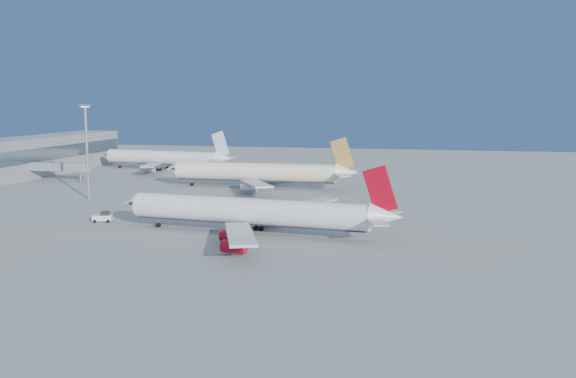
# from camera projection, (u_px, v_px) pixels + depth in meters

# --- Properties ---
(ground) EXTENTS (500.00, 500.00, 0.00)m
(ground) POSITION_uv_depth(u_px,v_px,m) (255.00, 231.00, 145.77)
(ground) COLOR slate
(ground) RESTS_ON ground
(terminal) EXTENTS (18.40, 110.00, 15.00)m
(terminal) POSITION_uv_depth(u_px,v_px,m) (31.00, 156.00, 251.59)
(terminal) COLOR gray
(terminal) RESTS_ON ground
(jet_bridge) EXTENTS (23.60, 3.60, 6.90)m
(jet_bridge) POSITION_uv_depth(u_px,v_px,m) (62.00, 167.00, 234.66)
(jet_bridge) COLOR gray
(jet_bridge) RESTS_ON ground
(taxiway_lines) EXTENTS (118.86, 140.00, 0.02)m
(taxiway_lines) POSITION_uv_depth(u_px,v_px,m) (204.00, 223.00, 155.06)
(taxiway_lines) COLOR #E5A80C
(taxiway_lines) RESTS_ON ground
(airliner_virgin) EXTENTS (66.87, 59.72, 16.49)m
(airliner_virgin) POSITION_uv_depth(u_px,v_px,m) (254.00, 212.00, 142.17)
(airliner_virgin) COLOR white
(airliner_virgin) RESTS_ON ground
(airliner_etihad) EXTENTS (67.48, 62.52, 17.65)m
(airliner_etihad) POSITION_uv_depth(u_px,v_px,m) (259.00, 172.00, 215.96)
(airliner_etihad) COLOR beige
(airliner_etihad) RESTS_ON ground
(airliner_third) EXTENTS (63.50, 58.06, 17.05)m
(airliner_third) POSITION_uv_depth(u_px,v_px,m) (165.00, 158.00, 271.25)
(airliner_third) COLOR white
(airliner_third) RESTS_ON ground
(pushback_tug) EXTENTS (5.04, 3.82, 2.58)m
(pushback_tug) POSITION_uv_depth(u_px,v_px,m) (103.00, 217.00, 156.86)
(pushback_tug) COLOR white
(pushback_tug) RESTS_ON ground
(light_mast) EXTENTS (2.45, 2.45, 28.30)m
(light_mast) POSITION_uv_depth(u_px,v_px,m) (87.00, 144.00, 190.62)
(light_mast) COLOR gray
(light_mast) RESTS_ON ground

